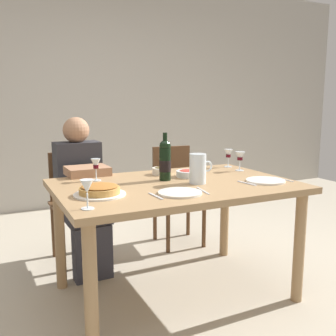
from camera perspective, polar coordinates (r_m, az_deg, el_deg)
The scene contains 21 objects.
ground_plane at distance 2.71m, azimuth 1.07°, elevation -18.20°, with size 8.00×8.00×0.00m, color #B2A893.
back_wall at distance 4.83m, azimuth -12.96°, elevation 11.08°, with size 8.00×0.10×2.80m, color #B2ADA3.
dining_table at distance 2.47m, azimuth 1.12°, elevation -4.35°, with size 1.50×1.00×0.76m.
wine_bottle at distance 2.51m, azimuth -0.45°, elevation 1.18°, with size 0.08×0.08×0.32m.
water_pitcher at distance 2.43m, azimuth 4.48°, elevation -0.36°, with size 0.16×0.11×0.19m.
baked_tart at distance 2.15m, azimuth -10.17°, elevation -3.30°, with size 0.29×0.29×0.06m.
salad_bowl at distance 2.65m, azimuth 3.04°, elevation -0.76°, with size 0.17×0.17×0.05m.
olive_bowl at distance 2.73m, azimuth -1.00°, elevation -0.35°, with size 0.13×0.13×0.06m.
wine_glass_left_diner at distance 2.55m, azimuth -10.73°, elevation 0.44°, with size 0.06×0.06×0.15m.
wine_glass_right_diner at distance 2.92m, azimuth 10.70°, elevation 1.62°, with size 0.07×0.07×0.14m.
wine_glass_centre at distance 3.08m, azimuth 9.00°, elevation 2.03°, with size 0.07×0.07×0.14m.
wine_glass_spare at distance 1.87m, azimuth -12.01°, elevation -2.90°, with size 0.07×0.07×0.14m.
dinner_plate_left_setting at distance 2.57m, azimuth 14.37°, elevation -1.84°, with size 0.25×0.25×0.01m, color white.
dinner_plate_right_setting at distance 2.16m, azimuth 1.81°, elevation -3.71°, with size 0.25×0.25×0.01m, color silver.
fork_left_setting at distance 2.48m, azimuth 11.70°, elevation -2.24°, with size 0.16×0.01×0.01m, color silver.
knife_left_setting at distance 2.66m, azimuth 16.83°, elevation -1.61°, with size 0.18×0.01×0.01m, color silver.
knife_right_setting at distance 2.23m, azimuth 5.23°, elevation -3.39°, with size 0.18×0.01×0.01m, color silver.
spoon_right_setting at distance 2.10m, azimuth -1.85°, elevation -4.21°, with size 0.16×0.01×0.01m, color silver.
chair_left at distance 3.21m, azimuth -13.67°, elevation -4.45°, with size 0.41×0.41×0.87m.
diner_left at distance 2.96m, azimuth -12.69°, elevation -3.23°, with size 0.35×0.51×1.16m.
chair_right at distance 3.49m, azimuth 1.12°, elevation -3.02°, with size 0.43×0.43×0.87m.
Camera 1 is at (-1.08, -2.14, 1.27)m, focal length 40.82 mm.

